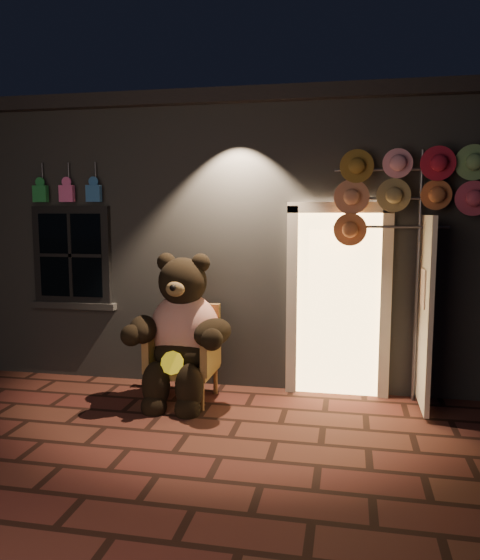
# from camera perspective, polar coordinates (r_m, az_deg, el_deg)

# --- Properties ---
(ground) EXTENTS (60.00, 60.00, 0.00)m
(ground) POSITION_cam_1_polar(r_m,az_deg,el_deg) (5.38, -5.51, -15.70)
(ground) COLOR #522A1F
(ground) RESTS_ON ground
(shop_building) EXTENTS (7.30, 5.95, 3.51)m
(shop_building) POSITION_cam_1_polar(r_m,az_deg,el_deg) (8.85, 1.85, 4.91)
(shop_building) COLOR slate
(shop_building) RESTS_ON ground
(wicker_armchair) EXTENTS (0.73, 0.66, 1.05)m
(wicker_armchair) POSITION_cam_1_polar(r_m,az_deg,el_deg) (6.18, -5.70, -7.52)
(wicker_armchair) COLOR #A56A40
(wicker_armchair) RESTS_ON ground
(teddy_bear) EXTENTS (1.24, 0.97, 1.71)m
(teddy_bear) POSITION_cam_1_polar(r_m,az_deg,el_deg) (6.00, -6.12, -5.48)
(teddy_bear) COLOR #BB3013
(teddy_bear) RESTS_ON ground
(hat_rack) EXTENTS (1.60, 0.22, 2.75)m
(hat_rack) POSITION_cam_1_polar(r_m,az_deg,el_deg) (6.05, 17.08, 8.91)
(hat_rack) COLOR #59595E
(hat_rack) RESTS_ON ground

